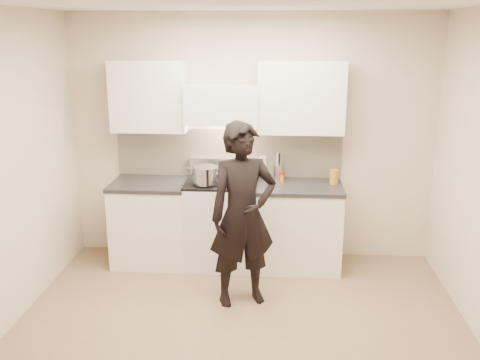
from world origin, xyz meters
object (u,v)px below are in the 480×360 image
(person, at_px, (243,215))
(wok, at_px, (240,169))
(stove, at_px, (222,222))
(utensil_crock, at_px, (278,171))
(counter_right, at_px, (298,225))

(person, bearing_deg, wok, 74.56)
(person, bearing_deg, stove, 87.88)
(utensil_crock, distance_m, person, 1.15)
(stove, height_order, person, person)
(stove, height_order, utensil_crock, utensil_crock)
(stove, bearing_deg, person, -71.28)
(utensil_crock, bearing_deg, stove, -157.94)
(wok, xyz_separation_m, person, (0.09, -0.99, -0.18))
(counter_right, distance_m, wok, 0.88)
(counter_right, relative_size, person, 0.53)
(stove, xyz_separation_m, utensil_crock, (0.60, 0.25, 0.53))
(counter_right, bearing_deg, utensil_crock, 132.57)
(utensil_crock, xyz_separation_m, person, (-0.32, -1.09, -0.14))
(counter_right, height_order, person, person)
(stove, height_order, wok, wok)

